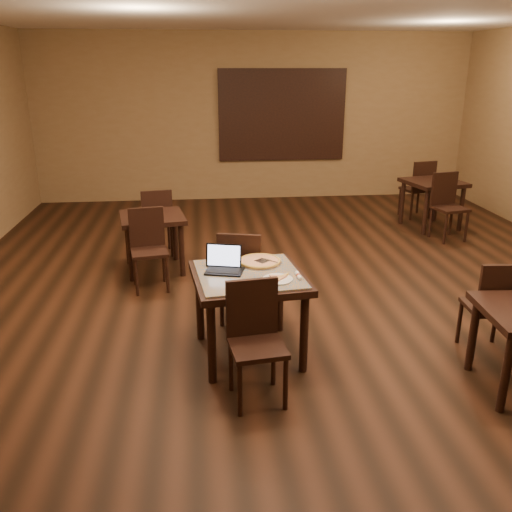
{
  "coord_description": "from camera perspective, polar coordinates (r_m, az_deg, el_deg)",
  "views": [
    {
      "loc": [
        -1.04,
        -5.19,
        2.41
      ],
      "look_at": [
        -0.58,
        -0.78,
        0.85
      ],
      "focal_mm": 38.0,
      "sensor_mm": 36.0,
      "label": 1
    }
  ],
  "objects": [
    {
      "name": "plate",
      "position": [
        4.41,
        2.29,
        -2.48
      ],
      "size": [
        0.25,
        0.25,
        0.01
      ],
      "primitive_type": "cylinder",
      "color": "white",
      "rests_on": "tiled_table"
    },
    {
      "name": "spatula",
      "position": [
        4.76,
        0.66,
        -0.51
      ],
      "size": [
        0.25,
        0.27,
        0.01
      ],
      "primitive_type": "cube",
      "rotation": [
        0.0,
        0.0,
        0.69
      ],
      "color": "silver",
      "rests_on": "pizza_whole"
    },
    {
      "name": "mural",
      "position": [
        10.3,
        2.76,
        14.59
      ],
      "size": [
        2.34,
        0.05,
        1.64
      ],
      "color": "#22547E",
      "rests_on": "wall_back"
    },
    {
      "name": "pizza_pan",
      "position": [
        4.78,
        0.39,
        -0.7
      ],
      "size": [
        0.39,
        0.39,
        0.01
      ],
      "primitive_type": "cylinder",
      "color": "silver",
      "rests_on": "tiled_table"
    },
    {
      "name": "other_table_a",
      "position": [
        8.85,
        18.13,
        6.75
      ],
      "size": [
        0.94,
        0.94,
        0.74
      ],
      "rotation": [
        0.0,
        0.0,
        0.21
      ],
      "color": "black",
      "rests_on": "ground"
    },
    {
      "name": "other_table_a_chair_far",
      "position": [
        9.38,
        16.83,
        7.08
      ],
      "size": [
        0.49,
        0.49,
        0.96
      ],
      "rotation": [
        0.0,
        0.0,
        3.35
      ],
      "color": "black",
      "rests_on": "ground"
    },
    {
      "name": "laptop",
      "position": [
        4.61,
        -3.37,
        -0.84
      ],
      "size": [
        0.35,
        0.31,
        0.21
      ],
      "rotation": [
        0.0,
        0.0,
        -0.25
      ],
      "color": "black",
      "rests_on": "tiled_table"
    },
    {
      "name": "chair_main_near",
      "position": [
        4.09,
        -0.11,
        -8.18
      ],
      "size": [
        0.45,
        0.45,
        0.92
      ],
      "rotation": [
        0.0,
        0.0,
        0.13
      ],
      "color": "black",
      "rests_on": "ground"
    },
    {
      "name": "ground",
      "position": [
        5.81,
        4.91,
        -5.18
      ],
      "size": [
        10.0,
        10.0,
        0.0
      ],
      "primitive_type": "plane",
      "color": "black",
      "rests_on": "ground"
    },
    {
      "name": "pizza_slice",
      "position": [
        4.4,
        2.29,
        -2.3
      ],
      "size": [
        0.24,
        0.24,
        0.02
      ],
      "primitive_type": null,
      "rotation": [
        0.0,
        0.0,
        0.8
      ],
      "color": "beige",
      "rests_on": "plate"
    },
    {
      "name": "other_table_a_chair_near",
      "position": [
        8.36,
        19.47,
        5.37
      ],
      "size": [
        0.49,
        0.49,
        0.96
      ],
      "rotation": [
        0.0,
        0.0,
        0.21
      ],
      "color": "black",
      "rests_on": "ground"
    },
    {
      "name": "chair_main_far",
      "position": [
        5.21,
        -1.6,
        -1.72
      ],
      "size": [
        0.5,
        0.5,
        0.95
      ],
      "rotation": [
        0.0,
        0.0,
        2.9
      ],
      "color": "black",
      "rests_on": "ground"
    },
    {
      "name": "pizza_whole",
      "position": [
        4.78,
        0.39,
        -0.53
      ],
      "size": [
        0.37,
        0.37,
        0.03
      ],
      "color": "beige",
      "rests_on": "pizza_pan"
    },
    {
      "name": "wall_back",
      "position": [
        10.28,
        -0.13,
        14.32
      ],
      "size": [
        8.0,
        0.02,
        3.0
      ],
      "primitive_type": "cube",
      "color": "olive",
      "rests_on": "ground"
    },
    {
      "name": "other_table_c_chair_far",
      "position": [
        5.05,
        23.75,
        -4.59
      ],
      "size": [
        0.41,
        0.41,
        0.89
      ],
      "rotation": [
        0.0,
        0.0,
        3.07
      ],
      "color": "black",
      "rests_on": "ground"
    },
    {
      "name": "other_table_b_chair_far",
      "position": [
        7.24,
        -10.37,
        3.88
      ],
      "size": [
        0.45,
        0.45,
        0.91
      ],
      "rotation": [
        0.0,
        0.0,
        3.31
      ],
      "color": "black",
      "rests_on": "ground"
    },
    {
      "name": "napkin_roll",
      "position": [
        4.47,
        4.5,
        -2.08
      ],
      "size": [
        0.04,
        0.15,
        0.04
      ],
      "rotation": [
        0.0,
        0.0,
        0.04
      ],
      "color": "white",
      "rests_on": "tiled_table"
    },
    {
      "name": "other_table_b_chair_near",
      "position": [
        6.23,
        -11.27,
        1.27
      ],
      "size": [
        0.45,
        0.45,
        0.91
      ],
      "rotation": [
        0.0,
        0.0,
        0.17
      ],
      "color": "black",
      "rests_on": "ground"
    },
    {
      "name": "other_table_b",
      "position": [
        6.71,
        -10.83,
        3.26
      ],
      "size": [
        0.86,
        0.86,
        0.7
      ],
      "rotation": [
        0.0,
        0.0,
        0.17
      ],
      "color": "black",
      "rests_on": "ground"
    },
    {
      "name": "tiled_table",
      "position": [
        4.59,
        -0.77,
        -3.03
      ],
      "size": [
        1.02,
        1.02,
        0.76
      ],
      "rotation": [
        0.0,
        0.0,
        0.12
      ],
      "color": "black",
      "rests_on": "ground"
    }
  ]
}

